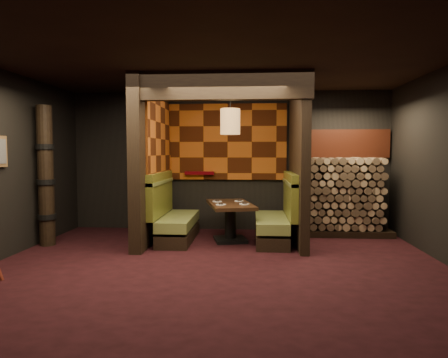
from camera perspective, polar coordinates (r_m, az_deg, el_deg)
floor at (r=5.74m, az=-0.94°, el=-12.52°), size 6.50×5.50×0.02m
ceiling at (r=5.65m, az=-0.97°, el=16.66°), size 6.50×5.50×0.02m
wall_back at (r=8.26m, az=0.71°, el=2.58°), size 6.50×0.02×2.85m
wall_front at (r=2.77m, az=-5.91°, el=0.05°), size 6.50×0.02×2.85m
partition_left at (r=7.37m, az=-10.34°, el=2.37°), size 0.20×2.20×2.85m
partition_right at (r=7.24m, az=10.56°, el=2.34°), size 0.15×2.10×2.85m
header_beam at (r=6.29m, az=-0.63°, el=13.20°), size 2.85×0.18×0.44m
tapa_back_panel at (r=8.21m, az=0.52°, el=5.33°), size 2.40×0.06×1.55m
tapa_side_panel at (r=7.51m, az=-9.16°, el=5.65°), size 0.04×1.85×1.45m
lacquer_shelf at (r=8.22m, az=-3.51°, el=0.86°), size 0.60×0.12×0.07m
booth_bench_left at (r=7.38m, az=-7.31°, el=-5.60°), size 0.68×1.60×1.14m
booth_bench_right at (r=7.25m, az=7.60°, el=-5.77°), size 0.68×1.60×1.14m
dining_table at (r=7.22m, az=0.91°, el=-5.29°), size 1.00×1.44×0.70m
place_settings at (r=7.18m, az=0.91°, el=-3.36°), size 0.69×0.71×0.03m
pendant_lamp at (r=7.09m, az=0.90°, el=8.20°), size 0.35×0.35×0.93m
totem_column at (r=7.48m, az=-24.11°, el=0.28°), size 0.31×0.31×2.40m
firewood_stack at (r=8.09m, az=16.93°, el=-2.41°), size 1.73×0.70×1.50m
mosaic_header at (r=8.37m, az=16.57°, el=4.87°), size 1.83×0.10×0.56m
bay_front_post at (r=7.50m, az=11.02°, el=2.38°), size 0.08×0.08×2.85m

